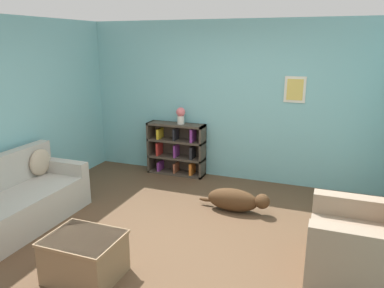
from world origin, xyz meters
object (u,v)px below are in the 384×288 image
object	(u,v)px
couch	(17,201)
vase	(181,115)
recliner_chair	(365,244)
coffee_table	(84,256)
bookshelf	(177,149)
dog	(236,200)

from	to	relation	value
couch	vase	size ratio (longest dim) A/B	6.23
couch	recliner_chair	size ratio (longest dim) A/B	1.81
couch	vase	xyz separation A→B (m)	(1.22, 2.47, 0.74)
coffee_table	bookshelf	bearing A→B (deg)	96.21
bookshelf	dog	distance (m)	1.78
couch	coffee_table	size ratio (longest dim) A/B	2.50
couch	bookshelf	distance (m)	2.74
coffee_table	dog	distance (m)	2.23
coffee_table	dog	size ratio (longest dim) A/B	0.70
recliner_chair	dog	size ratio (longest dim) A/B	0.97
recliner_chair	dog	world-z (taller)	recliner_chair
coffee_table	vase	xyz separation A→B (m)	(-0.25, 3.09, 0.83)
dog	vase	size ratio (longest dim) A/B	3.56
couch	vase	distance (m)	2.85
coffee_table	dog	world-z (taller)	coffee_table
vase	coffee_table	bearing A→B (deg)	-85.31
dog	vase	bearing A→B (deg)	138.90
bookshelf	vase	distance (m)	0.62
coffee_table	vase	size ratio (longest dim) A/B	2.50
recliner_chair	bookshelf	bearing A→B (deg)	144.14
couch	recliner_chair	distance (m)	4.05
couch	vase	world-z (taller)	vase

